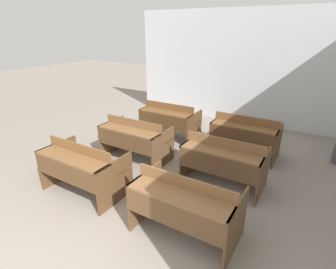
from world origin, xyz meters
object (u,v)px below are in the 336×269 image
object	(u,v)px
bench_second_right	(224,160)
bench_third_left	(169,119)
schoolbag	(53,164)
bench_second_left	(135,138)
bench_front_right	(185,203)
bench_front_left	(82,166)
bench_third_right	(245,134)

from	to	relation	value
bench_second_right	bench_third_left	world-z (taller)	same
schoolbag	bench_second_left	bearing A→B (deg)	52.18
bench_third_left	schoolbag	bearing A→B (deg)	-110.41
bench_second_left	bench_second_right	size ratio (longest dim) A/B	1.00
bench_front_right	bench_front_left	bearing A→B (deg)	179.64
bench_second_left	bench_third_left	xyz separation A→B (m)	(0.00, 1.31, 0.00)
bench_third_right	schoolbag	bearing A→B (deg)	-137.40
bench_front_left	bench_third_left	bearing A→B (deg)	89.94
bench_third_left	schoolbag	world-z (taller)	bench_third_left
bench_front_right	bench_second_right	world-z (taller)	same
bench_front_left	bench_front_right	world-z (taller)	same
bench_front_left	schoolbag	world-z (taller)	bench_front_left
bench_second_left	bench_third_left	distance (m)	1.31
bench_front_right	schoolbag	bearing A→B (deg)	177.51
bench_front_right	bench_second_left	world-z (taller)	same
schoolbag	bench_front_left	bearing A→B (deg)	-6.59
bench_front_left	bench_third_left	xyz separation A→B (m)	(0.00, 2.63, 0.00)
bench_front_left	bench_front_right	size ratio (longest dim) A/B	1.00
bench_second_right	bench_third_left	xyz separation A→B (m)	(-1.80, 1.31, 0.00)
bench_second_right	schoolbag	world-z (taller)	bench_second_right
bench_third_right	bench_third_left	bearing A→B (deg)	179.63
bench_front_left	bench_second_left	xyz separation A→B (m)	(0.00, 1.31, 0.00)
bench_second_left	schoolbag	size ratio (longest dim) A/B	3.65
bench_front_left	bench_third_right	bearing A→B (deg)	55.57
bench_front_right	bench_second_left	distance (m)	2.24
bench_front_right	bench_third_right	bearing A→B (deg)	90.30
bench_second_right	bench_third_left	size ratio (longest dim) A/B	1.00
bench_second_left	bench_third_right	xyz separation A→B (m)	(1.79, 1.30, 0.00)
bench_second_left	bench_front_right	bearing A→B (deg)	-36.31
bench_third_right	bench_front_left	bearing A→B (deg)	-124.43
bench_front_left	bench_third_left	distance (m)	2.63
bench_front_left	bench_second_left	world-z (taller)	same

